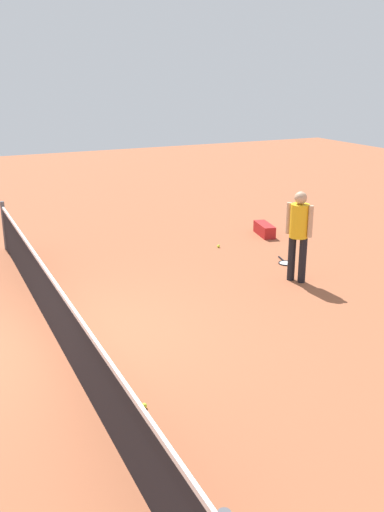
# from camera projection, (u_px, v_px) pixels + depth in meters

# --- Properties ---
(ground_plane) EXTENTS (40.00, 40.00, 0.00)m
(ground_plane) POSITION_uv_depth(u_px,v_px,m) (58.00, 342.00, 8.21)
(ground_plane) COLOR #9E5638
(court_net) EXTENTS (10.09, 0.09, 1.07)m
(court_net) POSITION_uv_depth(u_px,v_px,m) (56.00, 310.00, 8.06)
(court_net) COLOR #4C4C51
(court_net) RESTS_ON ground_plane
(player_near_side) EXTENTS (0.50, 0.46, 1.70)m
(player_near_side) POSITION_uv_depth(u_px,v_px,m) (299.00, 229.00, 10.28)
(player_near_side) COLOR black
(player_near_side) RESTS_ON ground_plane
(tennis_racket_near_player) EXTENTS (0.61, 0.38, 0.03)m
(tennis_racket_near_player) POSITION_uv_depth(u_px,v_px,m) (286.00, 263.00, 11.56)
(tennis_racket_near_player) COLOR black
(tennis_racket_near_player) RESTS_ON ground_plane
(tennis_ball_near_player) EXTENTS (0.07, 0.07, 0.07)m
(tennis_ball_near_player) POSITION_uv_depth(u_px,v_px,m) (219.00, 246.00, 12.58)
(tennis_ball_near_player) COLOR #C6E033
(tennis_ball_near_player) RESTS_ON ground_plane
(tennis_ball_by_net) EXTENTS (0.07, 0.07, 0.07)m
(tennis_ball_by_net) POSITION_uv_depth(u_px,v_px,m) (144.00, 406.00, 6.58)
(tennis_ball_by_net) COLOR #C6E033
(tennis_ball_by_net) RESTS_ON ground_plane
(tennis_ball_midcourt) EXTENTS (0.07, 0.07, 0.07)m
(tennis_ball_midcourt) POSITION_uv_depth(u_px,v_px,m) (120.00, 385.00, 7.02)
(tennis_ball_midcourt) COLOR #C6E033
(tennis_ball_midcourt) RESTS_ON ground_plane
(equipment_bag) EXTENTS (0.84, 0.44, 0.28)m
(equipment_bag) POSITION_uv_depth(u_px,v_px,m) (264.00, 229.00, 13.54)
(equipment_bag) COLOR #B21E1E
(equipment_bag) RESTS_ON ground_plane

